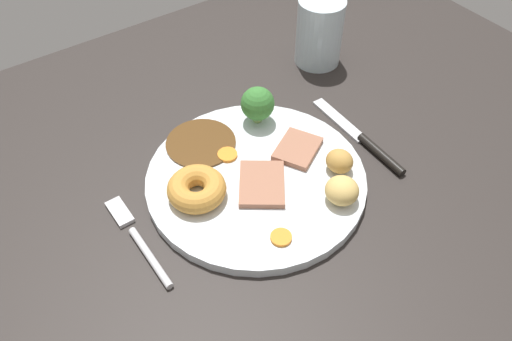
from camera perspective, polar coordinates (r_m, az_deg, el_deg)
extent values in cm
cube|color=#2B2623|center=(70.16, -2.17, -1.73)|extent=(120.00, 84.00, 3.60)
cylinder|color=white|center=(67.57, 0.00, -0.98)|extent=(28.66, 28.66, 1.40)
cylinder|color=#563819|center=(71.53, -6.10, 3.05)|extent=(9.67, 9.67, 0.30)
cube|color=#9E664C|center=(65.59, 0.65, -1.47)|extent=(8.97, 9.38, 0.80)
cube|color=#9E664C|center=(70.17, 4.60, 2.41)|extent=(8.04, 7.53, 0.80)
torus|color=#C68938|center=(64.14, -6.56, -2.02)|extent=(7.39, 7.39, 2.77)
ellipsoid|color=#BC8C42|center=(67.58, 9.19, 1.02)|extent=(4.21, 4.43, 3.08)
ellipsoid|color=#D8B260|center=(64.07, 9.45, -2.19)|extent=(4.86, 4.91, 3.29)
cylinder|color=orange|center=(60.71, 2.78, -7.37)|extent=(2.55, 2.55, 0.42)
cylinder|color=orange|center=(69.51, -3.17, 1.75)|extent=(2.68, 2.68, 0.43)
cylinder|color=#8CB766|center=(74.28, 0.17, 5.96)|extent=(1.30, 1.30, 1.45)
sphere|color=#387A33|center=(72.73, 0.17, 7.39)|extent=(4.78, 4.78, 4.78)
cylinder|color=silver|center=(61.71, -11.59, -9.34)|extent=(0.93, 9.50, 0.90)
cube|color=silver|center=(66.76, -14.80, -4.46)|extent=(2.01, 4.51, 0.60)
cylinder|color=black|center=(72.93, 13.62, 1.75)|extent=(1.51, 8.54, 1.20)
cube|color=silver|center=(77.62, 9.13, 5.53)|extent=(2.08, 10.55, 0.40)
cylinder|color=silver|center=(86.45, 7.01, 14.93)|extent=(7.51, 7.51, 10.89)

